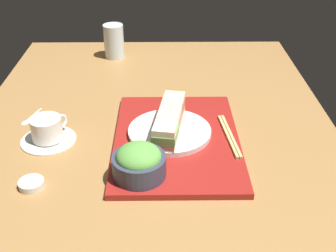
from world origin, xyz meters
TOP-DOWN VIEW (x-y plane):
  - ground_plane at (0.00, 0.00)cm, footprint 140.00×100.00cm
  - serving_tray at (-3.65, -6.24)cm, footprint 44.97×31.83cm
  - sandwich_plate at (-1.91, -4.45)cm, footprint 21.57×21.57cm
  - sandwich_near at (-8.40, -3.37)cm, footprint 8.98×6.99cm
  - sandwich_middle at (-1.91, -4.45)cm, footprint 8.63×6.73cm
  - sandwich_far at (4.58, -5.53)cm, footprint 9.05×6.78cm
  - salad_bowl at (-19.07, 2.61)cm, footprint 12.13×12.13cm
  - chopsticks_pair at (-3.56, -19.80)cm, footprint 19.91×3.76cm
  - coffee_cup at (-2.37, 27.00)cm, footprint 14.14×14.14cm
  - drinking_glass at (54.58, 15.21)cm, footprint 7.30×7.30cm
  - small_sauce_dish at (-21.13, 26.57)cm, footprint 5.68×5.68cm
  - teaspoon at (7.97, 35.29)cm, footprint 9.76×4.24cm

SIDE VIEW (x-z plane):
  - ground_plane at x=0.00cm, z-range -3.00..0.00cm
  - teaspoon at x=7.97cm, z-range -0.05..0.75cm
  - serving_tray at x=-3.65cm, z-range 0.00..1.58cm
  - small_sauce_dish at x=-21.13cm, z-range 0.00..1.59cm
  - chopsticks_pair at x=-3.56cm, z-range 1.58..2.28cm
  - sandwich_plate at x=-1.91cm, z-range 1.58..2.94cm
  - coffee_cup at x=-2.37cm, z-range -0.45..6.21cm
  - salad_bowl at x=-19.07cm, z-range 1.28..9.01cm
  - sandwich_near at x=-8.40cm, z-range 2.94..8.66cm
  - sandwich_middle at x=-1.91cm, z-range 2.94..8.74cm
  - sandwich_far at x=4.58cm, z-range 2.94..8.85cm
  - drinking_glass at x=54.58cm, z-range 0.00..12.23cm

